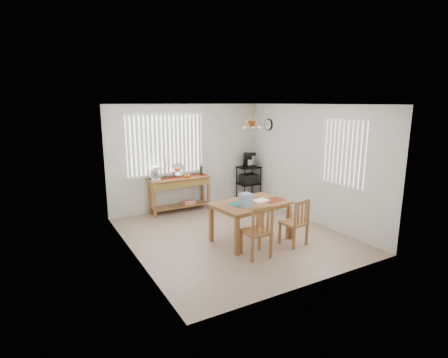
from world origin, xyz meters
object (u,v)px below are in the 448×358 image
sideboard (180,186)px  chair_right (295,223)px  wire_cart (249,180)px  cart_items (249,160)px  dining_table (251,207)px  chair_left (257,232)px

sideboard → chair_right: (1.06, -3.02, -0.20)m
sideboard → wire_cart: wire_cart is taller
cart_items → chair_right: (-0.93, -3.00, -0.69)m
cart_items → chair_right: 3.21m
dining_table → chair_right: chair_right is taller
cart_items → chair_right: bearing=-107.2°
wire_cart → chair_left: size_ratio=1.00×
wire_cart → dining_table: (-1.52, -2.36, 0.11)m
chair_left → cart_items: bearing=59.1°
wire_cart → cart_items: 0.56m
cart_items → chair_right: cart_items is taller
dining_table → chair_right: 0.89m
dining_table → chair_left: bearing=-114.9°
sideboard → wire_cart: bearing=-0.9°
cart_items → dining_table: (-1.52, -2.37, -0.45)m
dining_table → sideboard: bearing=101.1°
cart_items → wire_cart: bearing=-90.0°
sideboard → chair_left: (0.14, -3.10, -0.17)m
sideboard → cart_items: cart_items is taller
dining_table → chair_left: 0.81m
cart_items → chair_left: bearing=-120.9°
cart_items → chair_left: cart_items is taller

